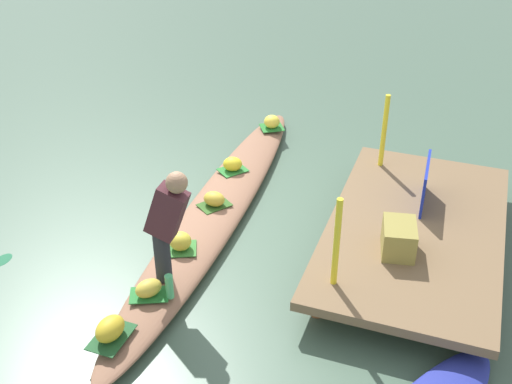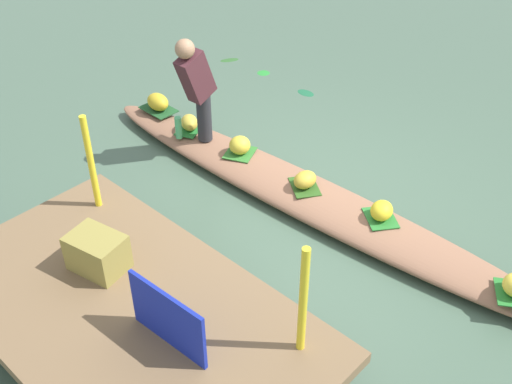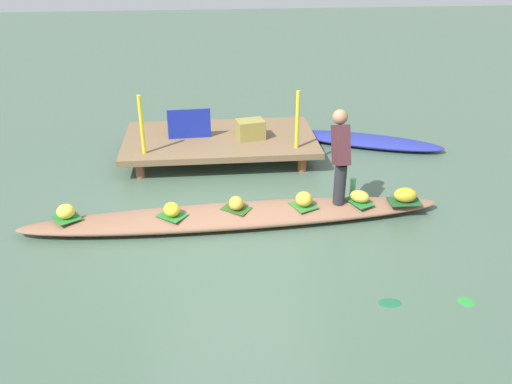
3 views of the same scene
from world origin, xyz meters
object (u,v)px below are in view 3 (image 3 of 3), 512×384
banana_bunch_0 (172,209)px  vendor_person (340,152)px  vendor_boat (236,216)px  produce_crate (251,129)px  market_banner (189,124)px  banana_bunch_3 (304,199)px  moored_boat (365,141)px  water_bottle (353,187)px  banana_bunch_2 (360,196)px  banana_bunch_4 (405,195)px  banana_bunch_1 (66,211)px  banana_bunch_5 (236,203)px

banana_bunch_0 → vendor_person: bearing=6.1°
vendor_boat → produce_crate: produce_crate is taller
market_banner → produce_crate: 1.02m
vendor_boat → market_banner: 2.41m
vendor_boat → banana_bunch_3: 0.93m
market_banner → banana_bunch_0: bearing=-98.0°
moored_boat → vendor_boat: bearing=-111.6°
water_bottle → market_banner: market_banner is taller
vendor_person → banana_bunch_2: bearing=-20.1°
water_bottle → market_banner: bearing=137.7°
vendor_boat → banana_bunch_2: bearing=-1.1°
vendor_boat → banana_bunch_0: bearing=-175.2°
banana_bunch_0 → produce_crate: bearing=61.7°
banana_bunch_2 → water_bottle: bearing=103.0°
banana_bunch_2 → water_bottle: 0.21m
banana_bunch_3 → vendor_person: 0.78m
banana_bunch_3 → banana_bunch_4: size_ratio=0.75×
banana_bunch_1 → banana_bunch_5: size_ratio=0.89×
vendor_person → moored_boat: bearing=65.4°
vendor_boat → moored_boat: size_ratio=2.04×
vendor_person → market_banner: bearing=133.2°
vendor_person → water_bottle: 0.63m
banana_bunch_3 → banana_bunch_4: 1.37m
banana_bunch_2 → market_banner: bearing=135.6°
market_banner → banana_bunch_5: bearing=-77.6°
market_banner → produce_crate: size_ratio=1.61×
water_bottle → banana_bunch_1: bearing=-176.1°
vendor_person → water_bottle: vendor_person is taller
water_bottle → produce_crate: (-1.24, 1.92, 0.19)m
moored_boat → banana_bunch_3: 3.00m
vendor_boat → vendor_person: size_ratio=4.53×
banana_bunch_1 → banana_bunch_5: bearing=0.6°
banana_bunch_3 → banana_bunch_4: banana_bunch_4 is taller
banana_bunch_3 → banana_bunch_5: 0.90m
banana_bunch_2 → market_banner: size_ratio=0.37×
banana_bunch_3 → moored_boat: bearing=58.1°
banana_bunch_4 → market_banner: market_banner is taller
moored_boat → banana_bunch_2: 2.65m
banana_bunch_3 → market_banner: 2.75m
banana_bunch_3 → banana_bunch_5: banana_bunch_3 is taller
moored_boat → market_banner: (-3.11, -0.27, 0.52)m
banana_bunch_1 → banana_bunch_5: (2.17, 0.02, -0.01)m
moored_boat → water_bottle: water_bottle is taller
moored_boat → vendor_person: 2.77m
water_bottle → produce_crate: 2.29m
water_bottle → banana_bunch_4: bearing=-20.8°
banana_bunch_2 → water_bottle: water_bottle is taller
market_banner → produce_crate: (1.01, -0.12, -0.09)m
banana_bunch_3 → banana_bunch_4: bearing=-0.7°
banana_bunch_4 → vendor_person: bearing=170.3°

